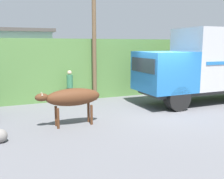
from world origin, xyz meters
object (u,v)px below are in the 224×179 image
object	(u,v)px
cargo_truck	(213,63)
pedestrian_on_hill	(70,85)
roadside_rock	(0,136)
brown_cow	(72,98)
utility_pole	(94,30)

from	to	relation	value
cargo_truck	pedestrian_on_hill	bearing A→B (deg)	157.57
cargo_truck	roadside_rock	distance (m)	9.89
cargo_truck	brown_cow	world-z (taller)	cargo_truck
brown_cow	pedestrian_on_hill	world-z (taller)	pedestrian_on_hill
brown_cow	utility_pole	size ratio (longest dim) A/B	0.33
pedestrian_on_hill	utility_pole	size ratio (longest dim) A/B	0.23
brown_cow	pedestrian_on_hill	distance (m)	3.61
cargo_truck	roadside_rock	xyz separation A→B (m)	(-9.56, -1.89, -1.69)
cargo_truck	roadside_rock	size ratio (longest dim) A/B	18.41
utility_pole	brown_cow	bearing A→B (deg)	-119.94
cargo_truck	brown_cow	size ratio (longest dim) A/B	3.26
cargo_truck	roadside_rock	bearing A→B (deg)	-170.96
pedestrian_on_hill	utility_pole	bearing A→B (deg)	161.44
cargo_truck	utility_pole	world-z (taller)	utility_pole
cargo_truck	pedestrian_on_hill	size ratio (longest dim) A/B	4.64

